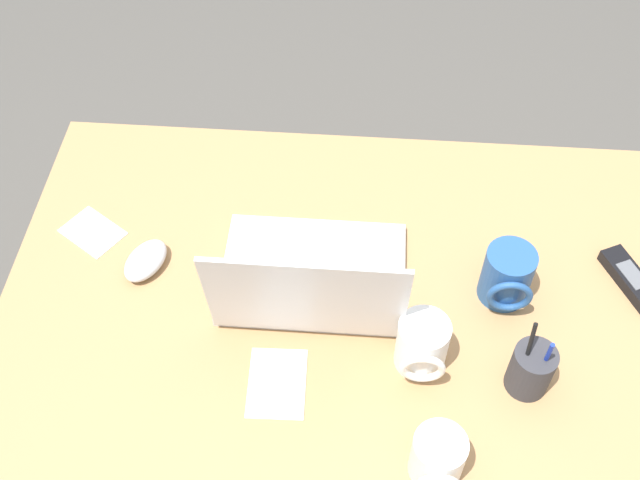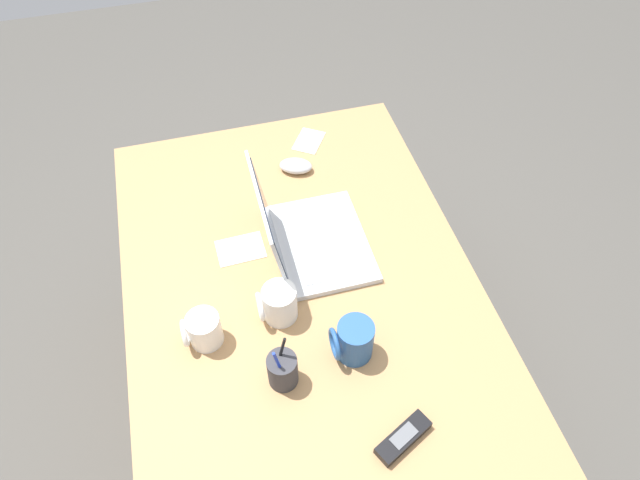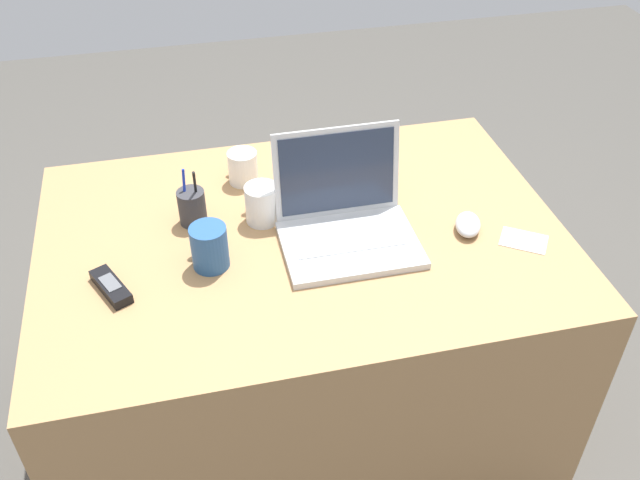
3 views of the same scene
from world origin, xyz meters
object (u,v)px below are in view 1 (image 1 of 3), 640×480
pen_holder (531,369)px  computer_mouse (146,260)px  laptop (311,281)px  coffee_mug_spare (438,459)px  coffee_mug_white (422,346)px  cordless_phone (631,279)px  coffee_mug_tall (507,276)px

pen_holder → computer_mouse: bearing=-15.9°
laptop → coffee_mug_spare: laptop is taller
coffee_mug_white → cordless_phone: bearing=-153.3°
coffee_mug_white → pen_holder: 0.18m
pen_holder → laptop: bearing=-21.8°
coffee_mug_tall → coffee_mug_spare: (0.13, 0.34, -0.01)m
coffee_mug_tall → coffee_mug_spare: 0.36m
coffee_mug_white → cordless_phone: (-0.38, -0.19, -0.04)m
laptop → computer_mouse: 0.31m
laptop → coffee_mug_spare: 0.37m
coffee_mug_tall → pen_holder: pen_holder is taller
cordless_phone → pen_holder: size_ratio=0.89×
cordless_phone → pen_holder: (0.21, 0.22, 0.04)m
laptop → cordless_phone: bearing=-172.7°
coffee_mug_spare → coffee_mug_white: bearing=-83.3°
laptop → coffee_mug_spare: (-0.21, 0.31, -0.00)m
computer_mouse → cordless_phone: computer_mouse is taller
computer_mouse → cordless_phone: 0.88m
laptop → computer_mouse: laptop is taller
laptop → computer_mouse: size_ratio=3.27×
laptop → pen_holder: laptop is taller
computer_mouse → coffee_mug_white: 0.52m
coffee_mug_white → coffee_mug_tall: bearing=-135.0°
computer_mouse → coffee_mug_spare: size_ratio=1.09×
coffee_mug_tall → cordless_phone: (-0.23, -0.04, -0.04)m
cordless_phone → pen_holder: bearing=46.8°
coffee_mug_spare → pen_holder: (-0.15, -0.16, 0.00)m
coffee_mug_white → laptop: bearing=-31.7°
coffee_mug_spare → cordless_phone: coffee_mug_spare is taller
coffee_mug_white → coffee_mug_spare: coffee_mug_white is taller
computer_mouse → coffee_mug_tall: 0.65m
computer_mouse → coffee_mug_tall: bearing=-159.1°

